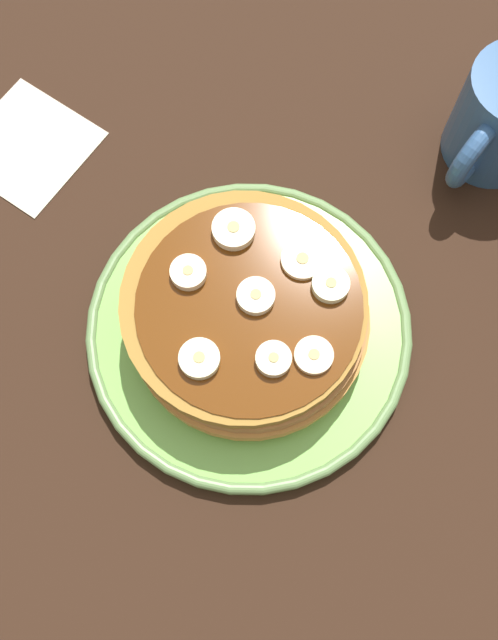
{
  "coord_description": "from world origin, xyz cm",
  "views": [
    {
      "loc": [
        14.54,
        12.25,
        59.57
      ],
      "look_at": [
        0.0,
        0.0,
        3.44
      ],
      "focal_mm": 40.51,
      "sensor_mm": 36.0,
      "label": 1
    }
  ],
  "objects": [
    {
      "name": "ground_plane",
      "position": [
        0.0,
        0.0,
        -1.5
      ],
      "size": [
        140.0,
        140.0,
        3.0
      ],
      "primitive_type": "cube",
      "color": "black"
    },
    {
      "name": "banana_slice_1",
      "position": [
        5.78,
        -0.03,
        7.35
      ],
      "size": [
        3.14,
        3.14,
        1.04
      ],
      "color": "#EBEEBB",
      "rests_on": "pancake_stack"
    },
    {
      "name": "banana_slice_2",
      "position": [
        1.08,
        -5.29,
        7.35
      ],
      "size": [
        2.88,
        2.88,
        1.04
      ],
      "color": "#FAE8C1",
      "rests_on": "pancake_stack"
    },
    {
      "name": "napkin",
      "position": [
        -0.64,
        -28.04,
        0.15
      ],
      "size": [
        12.02,
        12.02,
        0.3
      ],
      "primitive_type": "cube",
      "rotation": [
        0.0,
        0.0,
        0.1
      ],
      "color": "beige",
      "rests_on": "ground_plane"
    },
    {
      "name": "banana_slice_4",
      "position": [
        -5.58,
        0.8,
        7.18
      ],
      "size": [
        3.42,
        3.42,
        0.7
      ],
      "color": "#FBE3B7",
      "rests_on": "pancake_stack"
    },
    {
      "name": "banana_slice_5",
      "position": [
        -5.29,
        3.84,
        7.33
      ],
      "size": [
        2.97,
        2.97,
        1.0
      ],
      "color": "#EAF1C3",
      "rests_on": "pancake_stack"
    },
    {
      "name": "banana_slice_3",
      "position": [
        -0.11,
        6.39,
        7.21
      ],
      "size": [
        3.0,
        3.0,
        0.76
      ],
      "color": "#FEE4B4",
      "rests_on": "pancake_stack"
    },
    {
      "name": "banana_slice_0",
      "position": [
        -0.81,
        0.0,
        7.33
      ],
      "size": [
        3.01,
        3.01,
        0.98
      ],
      "color": "beige",
      "rests_on": "pancake_stack"
    },
    {
      "name": "banana_slice_7",
      "position": [
        -4.02,
        -5.0,
        7.37
      ],
      "size": [
        3.49,
        3.49,
        1.08
      ],
      "color": "#F8EBC2",
      "rests_on": "pancake_stack"
    },
    {
      "name": "banana_slice_6",
      "position": [
        2.21,
        4.26,
        7.36
      ],
      "size": [
        2.75,
        2.75,
        1.05
      ],
      "color": "beige",
      "rests_on": "pancake_stack"
    },
    {
      "name": "plate",
      "position": [
        0.0,
        0.0,
        0.91
      ],
      "size": [
        27.8,
        27.8,
        1.69
      ],
      "color": "#72B74C",
      "rests_on": "ground_plane"
    },
    {
      "name": "pancake_stack",
      "position": [
        -0.01,
        -0.15,
        4.21
      ],
      "size": [
        19.99,
        20.29,
        5.62
      ],
      "color": "#A5772E",
      "rests_on": "plate"
    }
  ]
}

